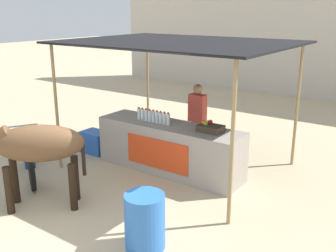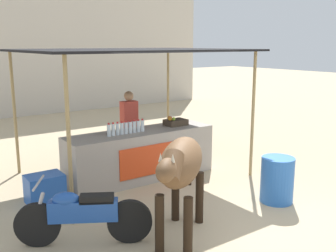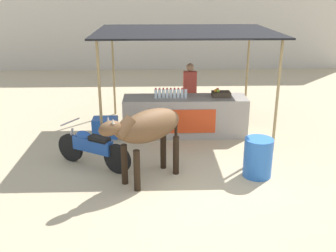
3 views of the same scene
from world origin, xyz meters
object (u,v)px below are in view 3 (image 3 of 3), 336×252
fruit_crate (221,94)px  water_barrel (258,158)px  stall_counter (185,116)px  cooler_box (105,128)px  motorcycle_parked (92,147)px  cow (148,129)px  vendor_behind_counter (190,94)px

fruit_crate → water_barrel: (0.37, -2.38, -0.65)m
stall_counter → cooler_box: (-1.95, -0.10, -0.24)m
stall_counter → water_barrel: 2.64m
fruit_crate → motorcycle_parked: size_ratio=0.28×
stall_counter → cow: 2.62m
cooler_box → motorcycle_parked: (-0.06, -1.70, 0.19)m
fruit_crate → cooler_box: bearing=-176.8°
stall_counter → motorcycle_parked: size_ratio=1.89×
cooler_box → vendor_behind_counter: bearing=21.8°
stall_counter → water_barrel: bearing=-61.9°
fruit_crate → motorcycle_parked: (-2.89, -1.85, -0.60)m
cooler_box → water_barrel: size_ratio=0.78×
stall_counter → motorcycle_parked: stall_counter is taller
cooler_box → water_barrel: water_barrel is taller
vendor_behind_counter → motorcycle_parked: bearing=-130.7°
water_barrel → motorcycle_parked: (-3.26, 0.53, 0.04)m
cow → motorcycle_parked: 1.44m
stall_counter → fruit_crate: fruit_crate is taller
water_barrel → cow: bearing=-177.6°
fruit_crate → motorcycle_parked: fruit_crate is taller
cooler_box → cow: 2.68m
stall_counter → vendor_behind_counter: vendor_behind_counter is taller
fruit_crate → vendor_behind_counter: bearing=135.0°
vendor_behind_counter → cow: bearing=-108.2°
cooler_box → water_barrel: (3.19, -2.23, 0.14)m
cow → motorcycle_parked: size_ratio=1.01×
fruit_crate → cooler_box: 2.94m
stall_counter → vendor_behind_counter: (0.18, 0.75, 0.37)m
cooler_box → motorcycle_parked: motorcycle_parked is taller
motorcycle_parked → cooler_box: bearing=87.9°
cooler_box → cow: (1.09, -2.32, 0.79)m
stall_counter → water_barrel: size_ratio=3.90×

